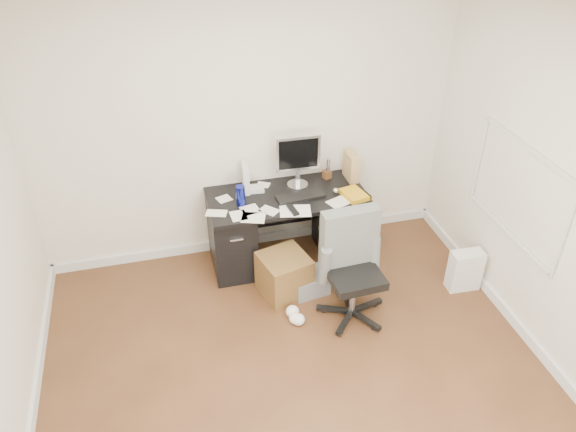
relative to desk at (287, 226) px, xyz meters
name	(u,v)px	position (x,y,z in m)	size (l,w,h in m)	color
ground	(303,391)	(-0.30, -1.65, -0.40)	(4.00, 4.00, 0.00)	#452816
room_shell	(310,210)	(-0.27, -1.62, 1.26)	(4.02, 4.02, 2.71)	beige
desk	(287,226)	(0.00, 0.00, 0.00)	(1.50, 0.70, 0.75)	black
loose_papers	(268,201)	(-0.20, -0.05, 0.35)	(1.10, 0.60, 0.00)	white
lcd_monitor	(298,161)	(0.14, 0.15, 0.62)	(0.43, 0.24, 0.54)	silver
keyboard	(301,196)	(0.11, -0.07, 0.36)	(0.46, 0.16, 0.03)	black
computer_mouse	(336,191)	(0.46, -0.08, 0.38)	(0.06, 0.06, 0.06)	silver
travel_mug	(241,196)	(-0.45, -0.05, 0.45)	(0.09, 0.09, 0.19)	navy
white_binder	(246,178)	(-0.36, 0.20, 0.48)	(0.11, 0.23, 0.26)	silver
magazine_file	(351,166)	(0.69, 0.15, 0.49)	(0.12, 0.24, 0.28)	tan
pen_cup	(327,169)	(0.47, 0.22, 0.46)	(0.09, 0.09, 0.21)	#542B18
yellow_book	(355,194)	(0.61, -0.18, 0.37)	(0.20, 0.26, 0.04)	gold
paper_remote	(295,210)	(0.01, -0.28, 0.36)	(0.28, 0.22, 0.02)	white
office_chair	(355,271)	(0.35, -0.94, 0.11)	(0.58, 0.58, 1.02)	#505350
pc_tower	(358,224)	(0.77, 0.04, -0.15)	(0.23, 0.51, 0.51)	#AAA69A
shopping_bag	(465,270)	(1.50, -0.86, -0.20)	(0.30, 0.21, 0.41)	silver
wicker_basket	(284,275)	(-0.16, -0.50, -0.19)	(0.41, 0.41, 0.41)	#503218
desk_printer	(309,282)	(0.07, -0.54, -0.30)	(0.33, 0.27, 0.19)	slate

